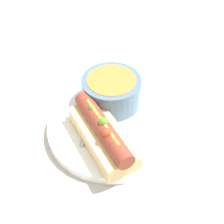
% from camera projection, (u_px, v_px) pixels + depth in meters
% --- Properties ---
extents(ground_plane, '(4.00, 4.00, 0.00)m').
position_uv_depth(ground_plane, '(112.00, 130.00, 0.59)').
color(ground_plane, '#BCB7AD').
extents(dinner_plate, '(0.24, 0.24, 0.02)m').
position_uv_depth(dinner_plate, '(112.00, 127.00, 0.59)').
color(dinner_plate, white).
rests_on(dinner_plate, ground_plane).
extents(hot_dog, '(0.17, 0.11, 0.06)m').
position_uv_depth(hot_dog, '(103.00, 134.00, 0.53)').
color(hot_dog, '#E5C17F').
rests_on(hot_dog, dinner_plate).
extents(soup_bowl, '(0.11, 0.11, 0.06)m').
position_uv_depth(soup_bowl, '(111.00, 90.00, 0.60)').
color(soup_bowl, slate).
rests_on(soup_bowl, dinner_plate).
extents(spoon, '(0.11, 0.13, 0.01)m').
position_uv_depth(spoon, '(91.00, 102.00, 0.62)').
color(spoon, '#B7B7BC').
rests_on(spoon, dinner_plate).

